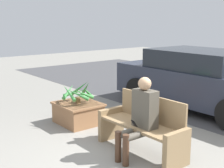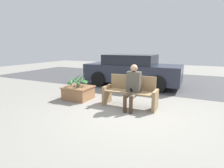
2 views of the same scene
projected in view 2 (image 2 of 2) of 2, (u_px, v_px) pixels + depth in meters
The scene contains 7 objects.
ground_plane at pixel (128, 112), 4.91m from camera, with size 30.00×30.00×0.00m, color gray.
road_surface at pixel (162, 81), 9.54m from camera, with size 20.00×6.00×0.01m, color #424244.
bench at pixel (130, 92), 5.36m from camera, with size 1.65×0.54×0.94m.
person_seated at pixel (133, 85), 5.07m from camera, with size 0.40×0.64×1.31m.
planter_box at pixel (78, 92), 6.15m from camera, with size 0.94×0.83×0.45m.
potted_plant at pixel (78, 80), 6.06m from camera, with size 0.69×0.67×0.49m.
parked_car at pixel (132, 70), 8.28m from camera, with size 4.39×1.98×1.46m.
Camera 2 is at (1.58, -4.39, 1.79)m, focal length 28.00 mm.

